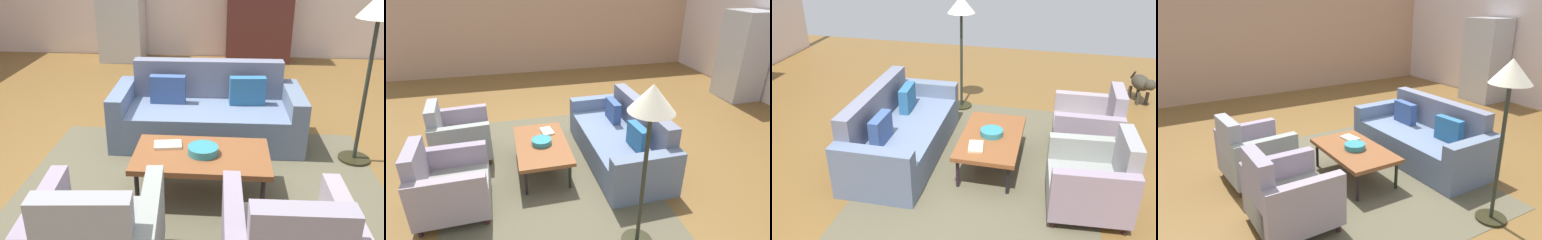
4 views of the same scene
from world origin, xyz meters
TOP-DOWN VIEW (x-y plane):
  - ground_plane at (0.00, 0.00)m, footprint 10.64×10.64m
  - wall_left at (-4.43, 0.00)m, footprint 0.12×8.53m
  - area_rug at (0.44, -0.71)m, footprint 3.40×2.60m
  - couch at (0.44, 0.43)m, footprint 2.12×0.94m
  - coffee_table at (0.44, -0.76)m, footprint 1.20×0.70m
  - armchair_left at (-0.15, -1.93)m, footprint 0.86×0.86m
  - armchair_right at (1.05, -1.93)m, footprint 0.82×0.82m
  - fruit_bowl at (0.46, -0.76)m, footprint 0.27×0.27m
  - book_stack at (0.13, -0.64)m, footprint 0.27×0.20m
  - refrigerator at (-1.34, 3.82)m, footprint 0.80×0.73m
  - floor_lamp at (2.02, -0.01)m, footprint 0.40×0.40m

SIDE VIEW (x-z plane):
  - ground_plane at x=0.00m, z-range 0.00..0.00m
  - area_rug at x=0.44m, z-range 0.00..0.01m
  - couch at x=0.44m, z-range -0.14..0.72m
  - armchair_left at x=-0.15m, z-range -0.10..0.78m
  - armchair_right at x=1.05m, z-range -0.10..0.78m
  - coffee_table at x=0.44m, z-range 0.17..0.57m
  - book_stack at x=0.13m, z-range 0.41..0.43m
  - fruit_bowl at x=0.46m, z-range 0.41..0.48m
  - refrigerator at x=-1.34m, z-range 0.00..1.85m
  - wall_left at x=-4.43m, z-range 0.00..2.80m
  - floor_lamp at x=2.02m, z-range 0.58..2.30m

